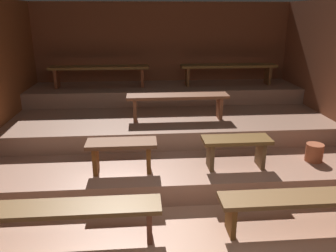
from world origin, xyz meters
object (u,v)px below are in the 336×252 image
object	(u,v)px
bench_middle_center	(178,100)
pail_lower	(314,152)
bench_upper_left	(99,70)
bench_upper_right	(228,68)
bench_floor_left	(58,213)
bench_lower_left	(122,149)
bench_floor_right	(315,201)
bench_lower_right	(236,146)

from	to	relation	value
bench_middle_center	pail_lower	distance (m)	2.07
bench_upper_left	bench_upper_right	xyz separation A→B (m)	(2.41, 0.00, 0.00)
bench_floor_left	bench_upper_left	distance (m)	3.52
bench_lower_left	pail_lower	bearing A→B (deg)	2.32
bench_floor_right	bench_lower_right	distance (m)	1.13
bench_middle_center	bench_upper_right	world-z (taller)	bench_upper_right
bench_middle_center	bench_upper_left	distance (m)	1.83
bench_lower_left	bench_middle_center	xyz separation A→B (m)	(0.81, 1.22, 0.30)
bench_floor_left	bench_floor_right	size ratio (longest dim) A/B	1.00
bench_floor_left	bench_upper_right	world-z (taller)	bench_upper_right
bench_lower_right	bench_upper_right	distance (m)	2.58
bench_lower_left	bench_middle_center	size ratio (longest dim) A/B	0.54
bench_floor_right	bench_upper_right	size ratio (longest dim) A/B	1.09
bench_floor_right	bench_lower_right	xyz separation A→B (m)	(-0.56, 0.96, 0.23)
bench_lower_right	bench_upper_left	distance (m)	3.17
bench_floor_right	bench_lower_right	size ratio (longest dim) A/B	2.33
bench_floor_right	pail_lower	world-z (taller)	pail_lower
bench_upper_right	pail_lower	distance (m)	2.55
bench_upper_left	pail_lower	bearing A→B (deg)	-38.39
bench_floor_right	bench_middle_center	xyz separation A→B (m)	(-1.16, 2.18, 0.53)
bench_floor_left	bench_lower_right	size ratio (longest dim) A/B	2.33
bench_upper_left	bench_upper_right	world-z (taller)	same
bench_floor_right	bench_upper_left	world-z (taller)	bench_upper_left
bench_middle_center	bench_upper_left	size ratio (longest dim) A/B	0.87
bench_lower_left	bench_floor_right	bearing A→B (deg)	-25.86
bench_lower_left	bench_upper_left	distance (m)	2.58
bench_upper_left	bench_floor_left	bearing A→B (deg)	-91.08
bench_floor_left	pail_lower	distance (m)	3.23
bench_upper_left	pail_lower	size ratio (longest dim) A/B	7.72
bench_upper_right	bench_upper_left	bearing A→B (deg)	180.00
bench_lower_right	bench_upper_right	bearing A→B (deg)	78.56
bench_floor_left	bench_middle_center	distance (m)	2.63
bench_middle_center	bench_upper_right	bearing A→B (deg)	48.59
bench_upper_right	pail_lower	world-z (taller)	bench_upper_right
bench_floor_right	bench_lower_left	bearing A→B (deg)	154.14
bench_middle_center	bench_upper_right	xyz separation A→B (m)	(1.10, 1.24, 0.27)
bench_lower_right	bench_upper_right	world-z (taller)	bench_upper_right
bench_lower_left	pail_lower	distance (m)	2.50
bench_middle_center	bench_upper_left	xyz separation A→B (m)	(-1.31, 1.24, 0.27)
bench_lower_right	bench_upper_left	size ratio (longest dim) A/B	0.47
bench_floor_left	bench_lower_left	world-z (taller)	bench_lower_left
bench_middle_center	bench_lower_right	bearing A→B (deg)	-63.98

